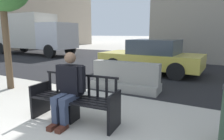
# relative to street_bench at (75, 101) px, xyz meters

# --- Properties ---
(ground_plane) EXTENTS (200.00, 200.00, 0.00)m
(ground_plane) POSITION_rel_street_bench_xyz_m (-0.05, -0.81, -0.40)
(ground_plane) COLOR #B7B2A8
(street_asphalt) EXTENTS (120.00, 12.00, 0.01)m
(street_asphalt) POSITION_rel_street_bench_xyz_m (-0.05, 7.89, -0.39)
(street_asphalt) COLOR black
(street_asphalt) RESTS_ON ground
(street_bench) EXTENTS (1.73, 0.67, 0.88)m
(street_bench) POSITION_rel_street_bench_xyz_m (0.00, 0.00, 0.00)
(street_bench) COLOR black
(street_bench) RESTS_ON ground
(seated_person) EXTENTS (0.59, 0.75, 1.31)m
(seated_person) POSITION_rel_street_bench_xyz_m (-0.08, -0.06, 0.29)
(seated_person) COLOR black
(seated_person) RESTS_ON ground
(jersey_barrier_centre) EXTENTS (2.02, 0.74, 0.84)m
(jersey_barrier_centre) POSITION_rel_street_bench_xyz_m (-0.03, 2.37, -0.06)
(jersey_barrier_centre) COLOR gray
(jersey_barrier_centre) RESTS_ON ground
(car_taxi_near) EXTENTS (4.19, 2.14, 1.39)m
(car_taxi_near) POSITION_rel_street_bench_xyz_m (-0.16, 5.28, 0.29)
(car_taxi_near) COLOR #DBC64C
(car_taxi_near) RESTS_ON ground
(delivery_truck) EXTENTS (6.83, 2.41, 3.05)m
(delivery_truck) POSITION_rel_street_bench_xyz_m (-10.44, 7.95, 1.29)
(delivery_truck) COLOR silver
(delivery_truck) RESTS_ON ground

